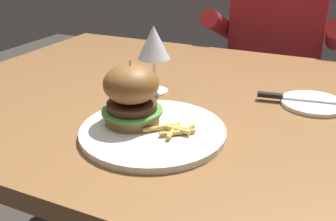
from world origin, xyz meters
TOP-DOWN VIEW (x-y plane):
  - dining_table at (0.00, 0.00)m, footprint 1.33×0.96m
  - main_plate at (0.01, -0.22)m, footprint 0.29×0.29m
  - burger_sandwich at (-0.04, -0.21)m, footprint 0.13×0.13m
  - fries_pile at (0.05, -0.23)m, footprint 0.10×0.08m
  - wine_glass at (-0.09, -0.01)m, footprint 0.08×0.08m
  - bread_plate at (0.29, 0.07)m, footprint 0.15×0.15m
  - table_knife at (0.24, 0.06)m, footprint 0.20×0.05m
  - diner_person at (0.09, 0.76)m, footprint 0.51×0.36m

SIDE VIEW (x-z plane):
  - diner_person at x=0.09m, z-range -0.02..1.15m
  - dining_table at x=0.00m, z-range 0.29..1.03m
  - bread_plate at x=0.29m, z-range 0.74..0.75m
  - main_plate at x=0.01m, z-range 0.74..0.75m
  - table_knife at x=0.24m, z-range 0.75..0.76m
  - fries_pile at x=0.05m, z-range 0.75..0.77m
  - burger_sandwich at x=-0.04m, z-range 0.75..0.88m
  - wine_glass at x=-0.09m, z-range 0.78..0.95m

